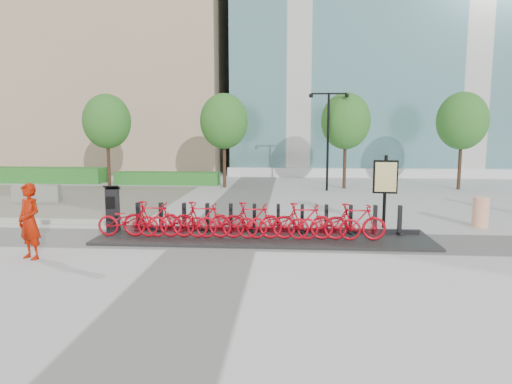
# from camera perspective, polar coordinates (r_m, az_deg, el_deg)

# --- Properties ---
(ground) EXTENTS (120.00, 120.00, 0.00)m
(ground) POSITION_cam_1_polar(r_m,az_deg,el_deg) (13.23, -4.82, -6.00)
(ground) COLOR silver
(glass_building) EXTENTS (32.00, 16.00, 24.00)m
(glass_building) POSITION_cam_1_polar(r_m,az_deg,el_deg) (41.45, 22.19, 19.59)
(glass_building) COLOR #5E9DAA
(glass_building) RESTS_ON ground
(gravel_patch) EXTENTS (14.00, 14.00, 0.00)m
(gravel_patch) POSITION_cam_1_polar(r_m,az_deg,el_deg) (23.29, -26.99, -0.81)
(gravel_patch) COLOR #6B685A
(gravel_patch) RESTS_ON ground
(hedge_a) EXTENTS (10.00, 1.40, 0.90)m
(hedge_a) POSITION_cam_1_polar(r_m,az_deg,el_deg) (30.83, -27.21, 1.92)
(hedge_a) COLOR #327534
(hedge_a) RESTS_ON ground
(hedge_b) EXTENTS (6.00, 1.20, 0.70)m
(hedge_b) POSITION_cam_1_polar(r_m,az_deg,el_deg) (26.97, -10.97, 1.71)
(hedge_b) COLOR #327534
(hedge_b) RESTS_ON ground
(tree_0) EXTENTS (2.60, 2.60, 5.10)m
(tree_0) POSITION_cam_1_polar(r_m,az_deg,el_deg) (26.65, -18.14, 8.38)
(tree_0) COLOR #523524
(tree_0) RESTS_ON ground
(tree_1) EXTENTS (2.60, 2.60, 5.10)m
(tree_1) POSITION_cam_1_polar(r_m,az_deg,el_deg) (24.94, -4.02, 8.80)
(tree_1) COLOR #523524
(tree_1) RESTS_ON ground
(tree_2) EXTENTS (2.60, 2.60, 5.10)m
(tree_2) POSITION_cam_1_polar(r_m,az_deg,el_deg) (24.87, 11.15, 8.68)
(tree_2) COLOR #523524
(tree_2) RESTS_ON ground
(tree_3) EXTENTS (2.60, 2.60, 5.10)m
(tree_3) POSITION_cam_1_polar(r_m,az_deg,el_deg) (26.27, 24.39, 8.08)
(tree_3) COLOR #523524
(tree_3) RESTS_ON ground
(streetlamp) EXTENTS (2.00, 0.20, 5.00)m
(streetlamp) POSITION_cam_1_polar(r_m,az_deg,el_deg) (23.77, 9.00, 7.68)
(streetlamp) COLOR black
(streetlamp) RESTS_ON ground
(dock_pad) EXTENTS (9.60, 2.40, 0.08)m
(dock_pad) POSITION_cam_1_polar(r_m,az_deg,el_deg) (13.38, 0.91, -5.64)
(dock_pad) COLOR black
(dock_pad) RESTS_ON ground
(dock_rail_posts) EXTENTS (8.02, 0.50, 0.85)m
(dock_rail_posts) POSITION_cam_1_polar(r_m,az_deg,el_deg) (13.74, 1.28, -3.30)
(dock_rail_posts) COLOR black
(dock_rail_posts) RESTS_ON dock_pad
(bike_0) EXTENTS (1.78, 0.62, 0.94)m
(bike_0) POSITION_cam_1_polar(r_m,az_deg,el_deg) (13.71, -15.70, -3.43)
(bike_0) COLOR #B00311
(bike_0) RESTS_ON dock_pad
(bike_1) EXTENTS (1.73, 0.49, 1.04)m
(bike_1) POSITION_cam_1_polar(r_m,az_deg,el_deg) (13.47, -12.82, -3.30)
(bike_1) COLOR #B00311
(bike_1) RESTS_ON dock_pad
(bike_2) EXTENTS (1.78, 0.62, 0.94)m
(bike_2) POSITION_cam_1_polar(r_m,az_deg,el_deg) (13.29, -9.84, -3.60)
(bike_2) COLOR #B00311
(bike_2) RESTS_ON dock_pad
(bike_3) EXTENTS (1.73, 0.49, 1.04)m
(bike_3) POSITION_cam_1_polar(r_m,az_deg,el_deg) (13.13, -6.79, -3.45)
(bike_3) COLOR #B00311
(bike_3) RESTS_ON dock_pad
(bike_4) EXTENTS (1.78, 0.62, 0.94)m
(bike_4) POSITION_cam_1_polar(r_m,az_deg,el_deg) (13.02, -3.67, -3.74)
(bike_4) COLOR #B00311
(bike_4) RESTS_ON dock_pad
(bike_5) EXTENTS (1.73, 0.49, 1.04)m
(bike_5) POSITION_cam_1_polar(r_m,az_deg,el_deg) (12.93, -0.50, -3.57)
(bike_5) COLOR #B00311
(bike_5) RESTS_ON dock_pad
(bike_6) EXTENTS (1.78, 0.62, 0.94)m
(bike_6) POSITION_cam_1_polar(r_m,az_deg,el_deg) (12.91, 2.69, -3.83)
(bike_6) COLOR #B00311
(bike_6) RESTS_ON dock_pad
(bike_7) EXTENTS (1.73, 0.49, 1.04)m
(bike_7) POSITION_cam_1_polar(r_m,az_deg,el_deg) (12.90, 5.90, -3.64)
(bike_7) COLOR #B00311
(bike_7) RESTS_ON dock_pad
(bike_8) EXTENTS (1.78, 0.62, 0.94)m
(bike_8) POSITION_cam_1_polar(r_m,az_deg,el_deg) (12.95, 9.09, -3.88)
(bike_8) COLOR #B00311
(bike_8) RESTS_ON dock_pad
(bike_9) EXTENTS (1.73, 0.49, 1.04)m
(bike_9) POSITION_cam_1_polar(r_m,az_deg,el_deg) (13.02, 12.26, -3.67)
(bike_9) COLOR #B00311
(bike_9) RESTS_ON dock_pad
(kiosk) EXTENTS (0.49, 0.43, 1.43)m
(kiosk) POSITION_cam_1_polar(r_m,az_deg,el_deg) (14.45, -17.47, -2.06)
(kiosk) COLOR black
(kiosk) RESTS_ON dock_pad
(worker_red) EXTENTS (0.81, 0.69, 1.87)m
(worker_red) POSITION_cam_1_polar(r_m,az_deg,el_deg) (12.42, -26.46, -3.30)
(worker_red) COLOR #9A1401
(worker_red) RESTS_ON ground
(construction_barrel) EXTENTS (0.56, 0.56, 0.98)m
(construction_barrel) POSITION_cam_1_polar(r_m,az_deg,el_deg) (16.51, 26.26, -2.28)
(construction_barrel) COLOR orange
(construction_barrel) RESTS_ON ground
(jersey_barrier) EXTENTS (2.00, 0.84, 0.75)m
(jersey_barrier) POSITION_cam_1_polar(r_m,az_deg,el_deg) (22.09, -25.71, -0.19)
(jersey_barrier) COLOR gray
(jersey_barrier) RESTS_ON ground
(map_sign) EXTENTS (0.78, 0.19, 2.35)m
(map_sign) POSITION_cam_1_polar(r_m,az_deg,el_deg) (15.12, 15.86, 1.45)
(map_sign) COLOR black
(map_sign) RESTS_ON ground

